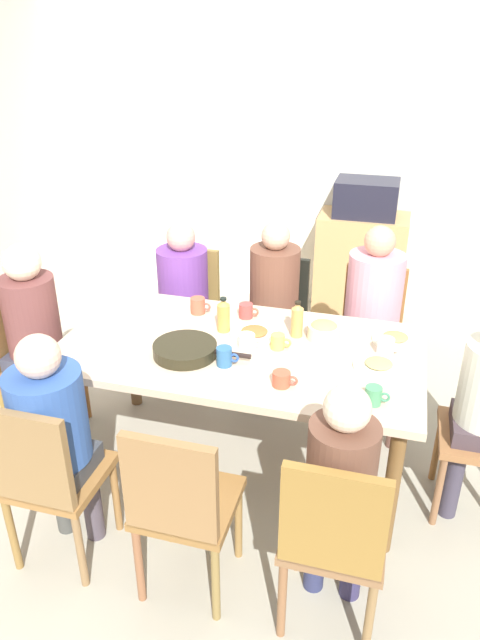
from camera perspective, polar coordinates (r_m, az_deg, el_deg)
ground_plane at (r=3.46m, az=-0.00°, el=-13.72°), size 5.71×5.71×0.00m
wall_back at (r=5.05m, az=7.62°, el=15.71°), size 5.00×0.12×2.60m
dining_table at (r=3.06m, az=-0.00°, el=-3.89°), size 1.85×1.00×0.77m
chair_0 at (r=4.05m, az=-5.03°, el=1.29°), size 0.40×0.40×0.90m
person_0 at (r=3.90m, az=-5.59°, el=3.10°), size 0.33×0.33×1.13m
chair_1 at (r=2.40m, az=9.06°, el=-19.93°), size 0.40×0.40×0.90m
person_1 at (r=2.36m, az=9.64°, el=-15.78°), size 0.30×0.30×1.13m
chair_2 at (r=3.89m, az=3.51°, el=0.23°), size 0.40×0.40×0.90m
person_2 at (r=3.73m, az=3.29°, el=2.42°), size 0.31×0.31×1.19m
chair_3 at (r=3.67m, az=-20.01°, el=-3.19°), size 0.40×0.40×0.90m
person_3 at (r=3.53m, az=-19.33°, el=-0.43°), size 0.30×0.30×1.20m
chair_5 at (r=2.50m, az=-5.73°, el=-17.27°), size 0.40×0.40×0.90m
chair_6 at (r=3.83m, az=12.55°, el=-0.89°), size 0.40×0.40×0.90m
person_6 at (r=3.65m, az=12.78°, el=1.60°), size 0.34×0.34×1.22m
chair_7 at (r=2.74m, az=-18.22°, el=-14.09°), size 0.40×0.40×0.90m
person_7 at (r=2.69m, az=-17.75°, el=-9.94°), size 0.32×0.32×1.15m
plate_0 at (r=2.90m, az=13.30°, el=-4.31°), size 0.24×0.24×0.04m
plate_1 at (r=3.11m, az=1.40°, el=-1.30°), size 0.26×0.26×0.04m
plate_2 at (r=3.16m, az=14.83°, el=-1.77°), size 0.24×0.24×0.04m
bowl_0 at (r=3.10m, az=8.13°, el=-1.00°), size 0.17×0.17×0.10m
serving_pan at (r=2.94m, az=-5.28°, el=-2.88°), size 0.50×0.32×0.06m
cup_0 at (r=2.69m, az=4.09°, el=-5.73°), size 0.12×0.08×0.07m
cup_1 at (r=2.83m, az=-1.49°, el=-3.56°), size 0.11×0.08×0.10m
cup_2 at (r=2.62m, az=12.85°, el=-7.16°), size 0.11×0.07×0.08m
cup_3 at (r=3.00m, az=0.71°, el=-2.01°), size 0.12×0.09×0.07m
cup_4 at (r=2.98m, az=3.73°, el=-2.10°), size 0.11×0.07×0.08m
cup_5 at (r=3.29m, az=0.62°, el=0.90°), size 0.11×0.08×0.08m
cup_6 at (r=3.35m, az=-4.08°, el=1.40°), size 0.12×0.08×0.09m
cup_7 at (r=3.01m, az=13.98°, el=-2.51°), size 0.12×0.08×0.09m
bottle_0 at (r=3.13m, az=-1.61°, el=0.44°), size 0.07×0.07×0.19m
bottle_1 at (r=3.09m, az=5.56°, el=0.00°), size 0.06×0.06×0.20m
side_cabinet at (r=4.95m, az=11.51°, el=4.92°), size 0.70×0.44×0.90m
microwave at (r=4.77m, az=12.16°, el=11.51°), size 0.48×0.36×0.28m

